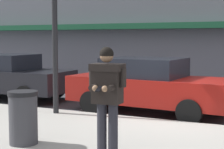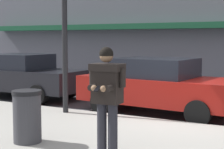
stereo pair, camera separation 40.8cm
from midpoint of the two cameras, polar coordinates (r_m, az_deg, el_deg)
ground_plane at (r=9.27m, az=11.80°, el=-7.56°), size 80.00×80.00×0.00m
curb_paint_line at (r=9.08m, az=17.98°, el=-7.97°), size 28.00×0.12×0.01m
parked_sedan_near at (r=13.40m, az=-12.75°, el=-0.14°), size 4.52×1.97×1.54m
parked_sedan_mid at (r=10.39m, az=8.39°, el=-1.67°), size 4.62×2.18×1.54m
man_texting_on_phone at (r=6.09m, az=1.14°, el=-2.28°), size 0.65×0.60×1.81m
trash_bin at (r=7.14m, az=-11.20°, el=-6.26°), size 0.55×0.55×0.98m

